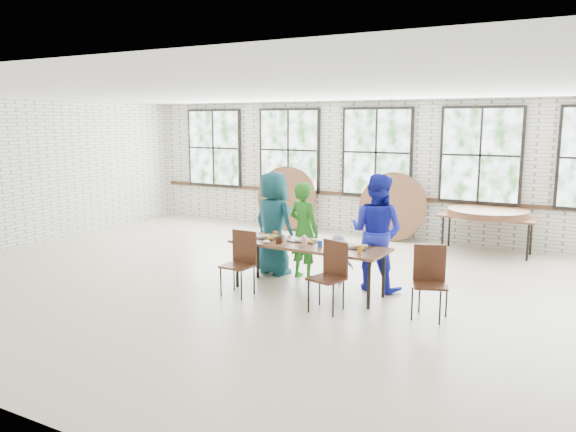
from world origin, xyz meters
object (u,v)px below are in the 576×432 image
object	(u,v)px
chair_near_left	(241,257)
chair_near_right	(331,270)
dining_table	(308,247)
storage_table	(487,219)

from	to	relation	value
chair_near_left	chair_near_right	distance (m)	1.46
chair_near_right	chair_near_left	bearing A→B (deg)	-164.51
dining_table	storage_table	bearing A→B (deg)	66.53
chair_near_left	storage_table	size ratio (longest dim) A/B	0.52
chair_near_left	chair_near_right	xyz separation A→B (m)	(1.46, 0.00, 0.00)
dining_table	storage_table	distance (m)	4.38
dining_table	chair_near_right	xyz separation A→B (m)	(0.63, -0.56, -0.13)
chair_near_left	storage_table	bearing A→B (deg)	60.06
storage_table	chair_near_left	bearing A→B (deg)	-118.59
chair_near_right	storage_table	size ratio (longest dim) A/B	0.52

